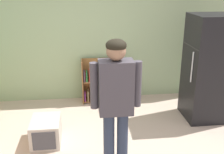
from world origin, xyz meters
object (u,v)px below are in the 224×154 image
Objects in this scene: refrigerator at (209,68)px; pet_carrier at (46,131)px; standing_person at (116,99)px; bookshelf at (100,82)px.

refrigerator reaches higher than pet_carrier.
standing_person is 3.11× the size of pet_carrier.
standing_person is at bearing -42.82° from pet_carrier.
refrigerator reaches higher than standing_person.
refrigerator reaches higher than bookshelf.
pet_carrier is at bearing -122.38° from bookshelf.
refrigerator is 3.22× the size of pet_carrier.
bookshelf is (-1.76, 0.91, -0.52)m from refrigerator.
refrigerator is 2.80m from pet_carrier.
refrigerator is 1.04× the size of standing_person.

